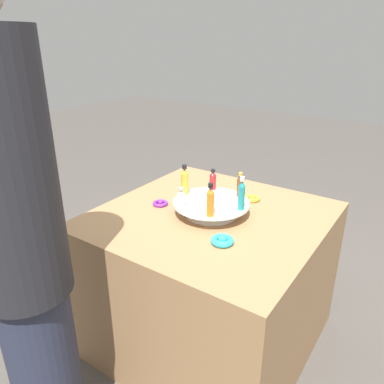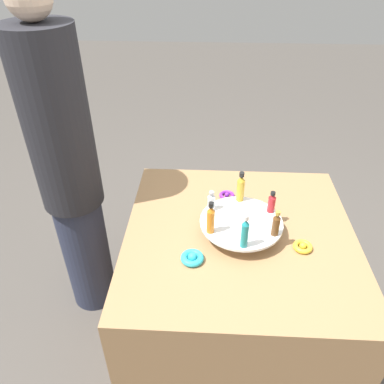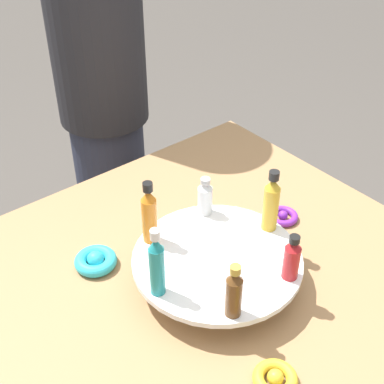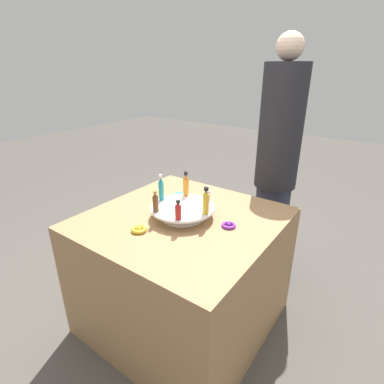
{
  "view_description": "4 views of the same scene",
  "coord_description": "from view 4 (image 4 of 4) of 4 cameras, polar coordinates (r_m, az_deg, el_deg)",
  "views": [
    {
      "loc": [
        0.79,
        -1.3,
        1.45
      ],
      "look_at": [
        -0.03,
        -0.11,
        0.85
      ],
      "focal_mm": 35.0,
      "sensor_mm": 36.0,
      "label": 1
    },
    {
      "loc": [
        1.19,
        -0.14,
        1.77
      ],
      "look_at": [
        -0.06,
        -0.21,
        0.87
      ],
      "focal_mm": 35.0,
      "sensor_mm": 36.0,
      "label": 2
    },
    {
      "loc": [
        0.53,
        0.58,
        1.51
      ],
      "look_at": [
        -0.03,
        -0.12,
        0.85
      ],
      "focal_mm": 50.0,
      "sensor_mm": 36.0,
      "label": 3
    },
    {
      "loc": [
        -0.87,
        1.13,
        1.45
      ],
      "look_at": [
        -0.02,
        -0.06,
        0.84
      ],
      "focal_mm": 28.0,
      "sensor_mm": 36.0,
      "label": 4
    }
  ],
  "objects": [
    {
      "name": "ground_plane",
      "position": [
        2.04,
        -1.54,
        -22.72
      ],
      "size": [
        12.0,
        12.0,
        0.0
      ],
      "primitive_type": "plane",
      "color": "#4C4742"
    },
    {
      "name": "party_table",
      "position": [
        1.81,
        -1.66,
        -14.81
      ],
      "size": [
        0.97,
        0.97,
        0.71
      ],
      "color": "#9E754C",
      "rests_on": "ground_plane"
    },
    {
      "name": "display_stand",
      "position": [
        1.6,
        -1.82,
        -3.51
      ],
      "size": [
        0.34,
        0.34,
        0.06
      ],
      "color": "white",
      "rests_on": "party_table"
    },
    {
      "name": "bottle_gold",
      "position": [
        1.48,
        2.61,
        -1.87
      ],
      "size": [
        0.03,
        0.03,
        0.14
      ],
      "color": "gold",
      "rests_on": "display_stand"
    },
    {
      "name": "bottle_clear",
      "position": [
        1.62,
        2.94,
        -0.52
      ],
      "size": [
        0.03,
        0.03,
        0.09
      ],
      "color": "silver",
      "rests_on": "display_stand"
    },
    {
      "name": "bottle_orange",
      "position": [
        1.69,
        -1.18,
        1.38
      ],
      "size": [
        0.03,
        0.03,
        0.14
      ],
      "color": "orange",
      "rests_on": "display_stand"
    },
    {
      "name": "bottle_teal",
      "position": [
        1.65,
        -5.88,
        0.7
      ],
      "size": [
        0.03,
        0.03,
        0.15
      ],
      "color": "teal",
      "rests_on": "display_stand"
    },
    {
      "name": "bottle_brown",
      "position": [
        1.52,
        -6.96,
        -1.9
      ],
      "size": [
        0.03,
        0.03,
        0.11
      ],
      "color": "brown",
      "rests_on": "display_stand"
    },
    {
      "name": "bottle_red",
      "position": [
        1.44,
        -2.65,
        -3.57
      ],
      "size": [
        0.03,
        0.03,
        0.1
      ],
      "color": "#B21E23",
      "rests_on": "display_stand"
    },
    {
      "name": "ribbon_bow_purple",
      "position": [
        1.53,
        6.99,
        -6.32
      ],
      "size": [
        0.07,
        0.07,
        0.02
      ],
      "color": "purple",
      "rests_on": "party_table"
    },
    {
      "name": "ribbon_bow_teal",
      "position": [
        1.84,
        -2.37,
        -0.73
      ],
      "size": [
        0.09,
        0.09,
        0.04
      ],
      "color": "#2DB7CC",
      "rests_on": "party_table"
    },
    {
      "name": "ribbon_bow_gold",
      "position": [
        1.5,
        -10.07,
        -7.01
      ],
      "size": [
        0.08,
        0.08,
        0.03
      ],
      "color": "gold",
      "rests_on": "party_table"
    },
    {
      "name": "person_figure",
      "position": [
        2.12,
        15.79,
        4.81
      ],
      "size": [
        0.28,
        0.28,
        1.65
      ],
      "rotation": [
        0.0,
        0.0,
        1.31
      ],
      "color": "#282D42",
      "rests_on": "ground_plane"
    }
  ]
}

